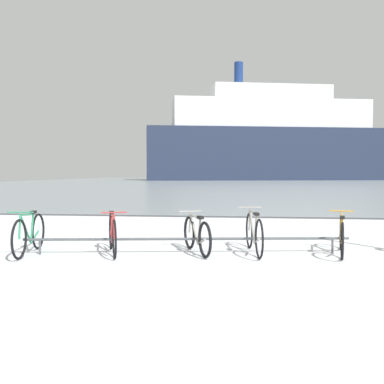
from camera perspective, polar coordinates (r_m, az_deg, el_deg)
name	(u,v)px	position (r m, az deg, el deg)	size (l,w,h in m)	color
ground	(241,184)	(58.56, 6.55, 1.07)	(80.00, 132.00, 0.08)	silver
bike_rack	(188,239)	(8.08, -0.59, -6.34)	(6.08, 0.95, 0.31)	#4C5156
bicycle_0	(29,234)	(8.59, -20.93, -5.25)	(0.46, 1.73, 0.84)	black
bicycle_1	(113,234)	(8.21, -10.57, -5.50)	(0.70, 1.61, 0.83)	black
bicycle_2	(197,235)	(8.12, 0.62, -5.75)	(0.73, 1.50, 0.77)	black
bicycle_3	(254,233)	(8.21, 8.27, -5.44)	(0.46, 1.80, 0.84)	black
bicycle_4	(342,235)	(8.48, 19.36, -5.48)	(0.51, 1.71, 0.79)	black
ferry_ship	(274,141)	(89.02, 10.93, 6.68)	(53.42, 21.39, 23.57)	#232D47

